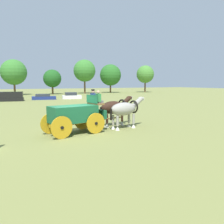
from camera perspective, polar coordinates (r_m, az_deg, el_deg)
ground_plane at (r=15.21m, az=-9.57°, el=-5.34°), size 220.00×220.00×0.00m
show_wagon at (r=15.06m, az=-9.13°, el=-0.55°), size 6.03×2.43×2.85m
draft_horse_near at (r=17.55m, az=0.50°, el=1.00°), size 3.09×1.34×2.24m
draft_horse_off at (r=16.55m, az=3.25°, el=0.61°), size 3.16×1.32×2.24m
parked_vehicle_c at (r=44.66m, az=-24.00°, el=3.52°), size 4.63×2.68×1.66m
parked_vehicle_d at (r=46.65m, az=-16.66°, el=3.57°), size 4.77×2.68×1.09m
parked_vehicle_e at (r=47.37m, az=-10.08°, el=3.94°), size 4.07×2.48×1.32m
tree_c at (r=66.07m, az=-23.29°, el=9.09°), size 6.67×6.67×9.31m
tree_d at (r=67.01m, az=-14.67°, el=8.08°), size 4.99×4.99×6.92m
tree_e at (r=69.60m, az=-6.86°, el=10.18°), size 6.53×6.53×10.05m
tree_f at (r=74.68m, az=-0.39°, el=9.19°), size 6.84×6.84×9.10m
tree_g at (r=78.66m, az=8.29°, el=9.29°), size 5.87×5.87×8.98m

